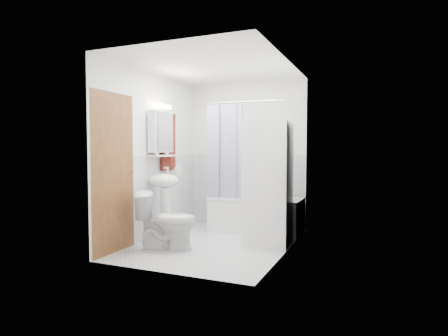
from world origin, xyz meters
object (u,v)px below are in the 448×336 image
at_px(bathtub, 256,213).
at_px(toilet, 167,221).
at_px(sink, 164,191).
at_px(washer_dryer, 268,183).

relative_size(bathtub, toilet, 1.88).
height_order(sink, toilet, sink).
distance_m(bathtub, sink, 1.50).
xyz_separation_m(washer_dryer, toilet, (-1.13, -0.77, -0.47)).
bearing_deg(bathtub, washer_dryer, -60.26).
distance_m(bathtub, washer_dryer, 0.93).
relative_size(washer_dryer, toilet, 2.22).
height_order(sink, washer_dryer, washer_dryer).
height_order(bathtub, washer_dryer, washer_dryer).
relative_size(bathtub, washer_dryer, 0.85).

